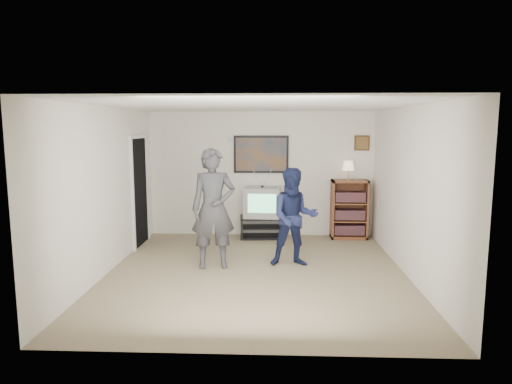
# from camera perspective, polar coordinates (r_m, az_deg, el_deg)

# --- Properties ---
(room_shell) EXTENTS (4.51, 5.00, 2.51)m
(room_shell) POSITION_cam_1_polar(r_m,az_deg,el_deg) (7.08, 0.12, 0.45)
(room_shell) COLOR brown
(room_shell) RESTS_ON ground
(media_stand) EXTENTS (0.89, 0.54, 0.43)m
(media_stand) POSITION_cam_1_polar(r_m,az_deg,el_deg) (9.12, 0.73, -4.40)
(media_stand) COLOR black
(media_stand) RESTS_ON room_shell
(crt_television) EXTENTS (0.74, 0.64, 0.59)m
(crt_television) POSITION_cam_1_polar(r_m,az_deg,el_deg) (9.02, 0.79, -1.25)
(crt_television) COLOR #9F9F99
(crt_television) RESTS_ON media_stand
(bookshelf) EXTENTS (0.71, 0.40, 1.16)m
(bookshelf) POSITION_cam_1_polar(r_m,az_deg,el_deg) (9.21, 11.56, -2.12)
(bookshelf) COLOR brown
(bookshelf) RESTS_ON room_shell
(table_lamp) EXTENTS (0.24, 0.24, 0.38)m
(table_lamp) POSITION_cam_1_polar(r_m,az_deg,el_deg) (9.09, 11.46, 2.66)
(table_lamp) COLOR #FCEFBF
(table_lamp) RESTS_ON bookshelf
(person_tall) EXTENTS (0.76, 0.58, 1.88)m
(person_tall) POSITION_cam_1_polar(r_m,az_deg,el_deg) (7.13, -5.35, -2.08)
(person_tall) COLOR #3C3C40
(person_tall) RESTS_ON room_shell
(person_short) EXTENTS (0.80, 0.64, 1.56)m
(person_short) POSITION_cam_1_polar(r_m,az_deg,el_deg) (7.24, 4.79, -3.18)
(person_short) COLOR #181F44
(person_short) RESTS_ON room_shell
(controller_left) EXTENTS (0.05, 0.11, 0.03)m
(controller_left) POSITION_cam_1_polar(r_m,az_deg,el_deg) (7.35, -5.09, -0.47)
(controller_left) COLOR white
(controller_left) RESTS_ON person_tall
(controller_right) EXTENTS (0.05, 0.12, 0.03)m
(controller_right) POSITION_cam_1_polar(r_m,az_deg,el_deg) (7.42, 5.00, -0.75)
(controller_right) COLOR white
(controller_right) RESTS_ON person_short
(poster) EXTENTS (1.10, 0.03, 0.75)m
(poster) POSITION_cam_1_polar(r_m,az_deg,el_deg) (9.16, 0.64, 4.73)
(poster) COLOR black
(poster) RESTS_ON room_shell
(air_vent) EXTENTS (0.28, 0.02, 0.14)m
(air_vent) POSITION_cam_1_polar(r_m,az_deg,el_deg) (9.19, -2.81, 6.60)
(air_vent) COLOR white
(air_vent) RESTS_ON room_shell
(small_picture) EXTENTS (0.30, 0.03, 0.30)m
(small_picture) POSITION_cam_1_polar(r_m,az_deg,el_deg) (9.31, 13.11, 5.99)
(small_picture) COLOR #4A2E17
(small_picture) RESTS_ON room_shell
(doorway) EXTENTS (0.03, 0.85, 2.00)m
(doorway) POSITION_cam_1_polar(r_m,az_deg,el_deg) (8.72, -14.38, 0.00)
(doorway) COLOR black
(doorway) RESTS_ON room_shell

